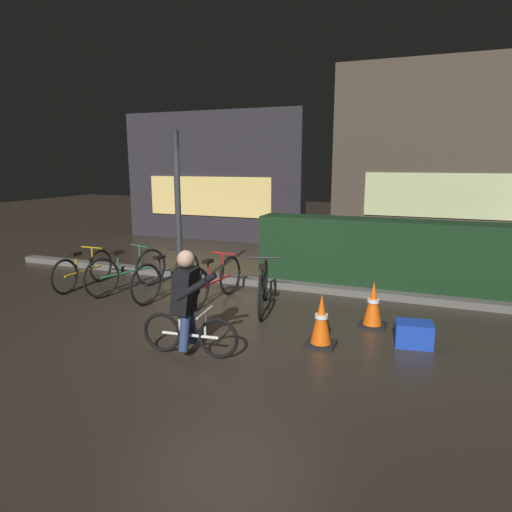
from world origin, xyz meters
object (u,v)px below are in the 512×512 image
traffic_cone_near (321,321)px  cyclist (188,302)px  parked_bike_left_mid (127,272)px  street_post (178,215)px  parked_bike_right_mid (263,287)px  blue_crate (414,334)px  parked_bike_center_right (214,281)px  parked_bike_leftmost (83,270)px  traffic_cone_far (373,305)px  parked_bike_center_left (168,277)px

traffic_cone_near → cyclist: size_ratio=0.52×
parked_bike_left_mid → traffic_cone_near: size_ratio=2.50×
street_post → parked_bike_right_mid: (1.61, -0.25, -1.01)m
blue_crate → parked_bike_center_right: bearing=167.3°
traffic_cone_near → blue_crate: 1.15m
street_post → cyclist: bearing=-56.8°
parked_bike_center_right → parked_bike_right_mid: 0.86m
parked_bike_leftmost → blue_crate: size_ratio=3.44×
street_post → parked_bike_left_mid: street_post is taller
traffic_cone_far → blue_crate: size_ratio=1.45×
cyclist → traffic_cone_far: bearing=36.7°
parked_bike_right_mid → street_post: bearing=64.0°
parked_bike_left_mid → parked_bike_center_right: bearing=-72.8°
street_post → cyclist: (1.40, -2.14, -0.73)m
cyclist → parked_bike_left_mid: bearing=134.1°
parked_bike_right_mid → parked_bike_left_mid: bearing=72.0°
street_post → traffic_cone_far: 3.46m
parked_bike_leftmost → parked_bike_right_mid: 3.43m
traffic_cone_near → parked_bike_left_mid: bearing=163.6°
street_post → cyclist: size_ratio=2.18×
traffic_cone_near → traffic_cone_far: traffic_cone_near is taller
traffic_cone_far → traffic_cone_near: bearing=-118.7°
parked_bike_left_mid → traffic_cone_far: (4.20, -0.18, -0.04)m
traffic_cone_near → parked_bike_center_right: bearing=151.6°
parked_bike_leftmost → parked_bike_center_left: (1.73, 0.04, 0.03)m
street_post → parked_bike_left_mid: 1.39m
parked_bike_leftmost → parked_bike_left_mid: bearing=-84.2°
parked_bike_left_mid → parked_bike_center_right: parked_bike_left_mid is taller
parked_bike_leftmost → parked_bike_center_right: parked_bike_center_right is taller
parked_bike_center_left → parked_bike_center_right: size_ratio=1.00×
parked_bike_left_mid → blue_crate: bearing=-81.1°
street_post → parked_bike_left_mid: (-0.93, -0.21, -1.01)m
parked_bike_center_left → traffic_cone_near: (2.86, -1.04, -0.04)m
street_post → blue_crate: 4.12m
parked_bike_center_right → parked_bike_left_mid: bearing=95.8°
parked_bike_left_mid → parked_bike_center_right: size_ratio=0.98×
traffic_cone_near → parked_bike_center_left: bearing=160.0°
parked_bike_leftmost → parked_bike_left_mid: (0.89, 0.09, 0.03)m
parked_bike_right_mid → blue_crate: bearing=-123.3°
parked_bike_leftmost → parked_bike_center_left: size_ratio=0.91×
street_post → traffic_cone_near: size_ratio=4.17×
traffic_cone_near → blue_crate: size_ratio=1.48×
parked_bike_left_mid → blue_crate: size_ratio=3.70×
parked_bike_left_mid → street_post: bearing=-60.1°
parked_bike_leftmost → parked_bike_center_right: size_ratio=0.92×
street_post → cyclist: 2.66m
traffic_cone_far → blue_crate: traffic_cone_far is taller
parked_bike_left_mid → blue_crate: (4.77, -0.69, -0.20)m
traffic_cone_far → parked_bike_left_mid: bearing=177.5°
street_post → traffic_cone_near: (2.77, -1.30, -1.04)m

